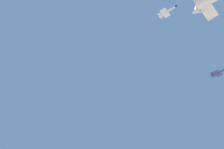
# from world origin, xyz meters

# --- Properties ---
(chase_jet_right_wing) EXTENTS (11.01, 14.19, 4.00)m
(chase_jet_right_wing) POSITION_xyz_m (-96.87, 122.02, 126.49)
(chase_jet_right_wing) COLOR #38478C
(chase_jet_trailing) EXTENTS (9.77, 14.80, 4.00)m
(chase_jet_trailing) POSITION_xyz_m (-52.96, 88.64, 151.46)
(chase_jet_trailing) COLOR silver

